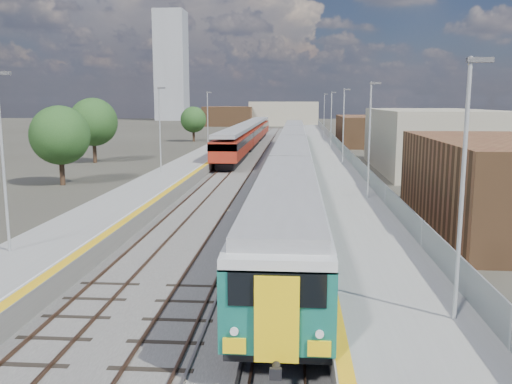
# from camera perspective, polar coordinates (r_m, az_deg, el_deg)

# --- Properties ---
(ground) EXTENTS (320.00, 320.00, 0.00)m
(ground) POSITION_cam_1_polar(r_m,az_deg,el_deg) (63.89, 2.55, 3.00)
(ground) COLOR #47443A
(ground) RESTS_ON ground
(ballast_bed) EXTENTS (10.50, 155.00, 0.06)m
(ballast_bed) POSITION_cam_1_polar(r_m,az_deg,el_deg) (66.47, 0.68, 3.29)
(ballast_bed) COLOR #565451
(ballast_bed) RESTS_ON ground
(tracks) EXTENTS (8.96, 160.00, 0.17)m
(tracks) POSITION_cam_1_polar(r_m,az_deg,el_deg) (68.09, 1.27, 3.51)
(tracks) COLOR #4C3323
(tracks) RESTS_ON ground
(platform_right) EXTENTS (4.70, 155.00, 8.52)m
(platform_right) POSITION_cam_1_polar(r_m,az_deg,el_deg) (66.36, 7.20, 3.65)
(platform_right) COLOR slate
(platform_right) RESTS_ON ground
(platform_left) EXTENTS (4.30, 155.00, 8.52)m
(platform_left) POSITION_cam_1_polar(r_m,az_deg,el_deg) (67.18, -5.13, 3.74)
(platform_left) COLOR slate
(platform_left) RESTS_ON ground
(buildings) EXTENTS (72.00, 185.50, 40.00)m
(buildings) POSITION_cam_1_polar(r_m,az_deg,el_deg) (153.39, -3.26, 10.85)
(buildings) COLOR brown
(buildings) RESTS_ON ground
(green_train) EXTENTS (2.98, 83.03, 3.29)m
(green_train) POSITION_cam_1_polar(r_m,az_deg,el_deg) (54.15, 3.85, 4.26)
(green_train) COLOR black
(green_train) RESTS_ON ground
(red_train) EXTENTS (3.00, 60.88, 3.79)m
(red_train) POSITION_cam_1_polar(r_m,az_deg,el_deg) (84.49, -0.75, 6.15)
(red_train) COLOR black
(red_train) RESTS_ON ground
(tree_a) EXTENTS (5.12, 5.12, 6.93)m
(tree_a) POSITION_cam_1_polar(r_m,az_deg,el_deg) (50.02, -19.93, 5.63)
(tree_a) COLOR #382619
(tree_a) RESTS_ON ground
(tree_b) EXTENTS (5.65, 5.65, 7.66)m
(tree_b) POSITION_cam_1_polar(r_m,az_deg,el_deg) (67.14, -16.76, 7.06)
(tree_b) COLOR #382619
(tree_b) RESTS_ON ground
(tree_c) EXTENTS (4.63, 4.63, 6.27)m
(tree_c) POSITION_cam_1_polar(r_m,az_deg,el_deg) (98.80, -6.61, 7.58)
(tree_c) COLOR #382619
(tree_c) RESTS_ON ground
(tree_d) EXTENTS (4.35, 4.35, 5.90)m
(tree_d) POSITION_cam_1_polar(r_m,az_deg,el_deg) (75.97, 19.31, 6.34)
(tree_d) COLOR #382619
(tree_d) RESTS_ON ground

